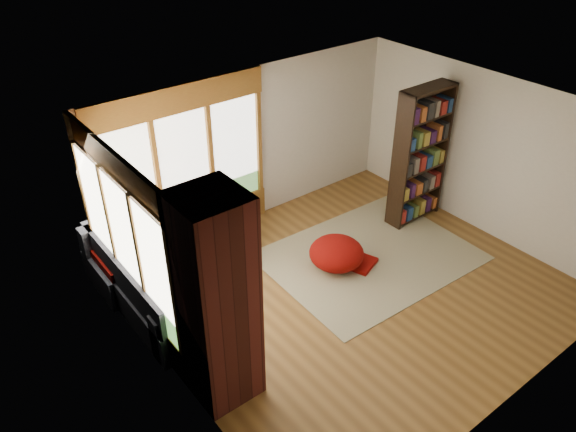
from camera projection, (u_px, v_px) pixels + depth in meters
floor at (353, 289)px, 8.05m from camera, size 5.50×5.50×0.00m
ceiling at (367, 120)px, 6.65m from camera, size 5.50×5.50×0.00m
wall_back at (250, 147)px, 9.01m from camera, size 5.50×0.04×2.60m
wall_front at (531, 316)px, 5.69m from camera, size 5.50×0.04×2.60m
wall_left at (171, 298)px, 5.92m from camera, size 0.04×5.00×2.60m
wall_right at (486, 155)px, 8.77m from camera, size 0.04×5.00×2.60m
windows_back at (185, 167)px, 8.34m from camera, size 2.82×0.10×1.90m
windows_left at (125, 241)px, 6.71m from camera, size 0.10×2.62×1.90m
roller_blind at (95, 185)px, 7.06m from camera, size 0.03×0.72×0.90m
brick_chimney at (217, 302)px, 5.87m from camera, size 0.70×0.70×2.60m
sectional_sofa at (172, 267)px, 8.00m from camera, size 2.20×2.20×0.80m
area_rug at (370, 256)px, 8.71m from camera, size 3.15×2.45×0.01m
bookshelf at (420, 156)px, 9.05m from camera, size 0.99×0.33×2.32m
pouf at (337, 253)px, 8.40m from camera, size 1.00×1.00×0.45m
dog_tan at (195, 230)px, 7.92m from camera, size 0.99×1.01×0.50m
dog_brindle at (188, 267)px, 7.29m from camera, size 0.71×0.82×0.40m
throw_pillows at (166, 234)px, 7.86m from camera, size 1.98×1.68×0.45m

